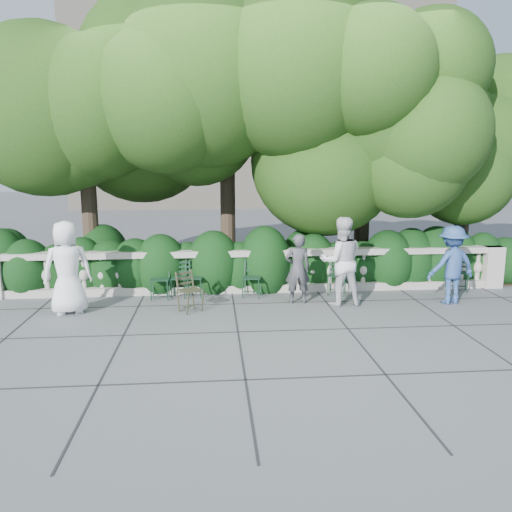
{
  "coord_description": "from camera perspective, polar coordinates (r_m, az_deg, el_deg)",
  "views": [
    {
      "loc": [
        -0.92,
        -9.46,
        2.96
      ],
      "look_at": [
        0.0,
        1.0,
        1.0
      ],
      "focal_mm": 35.0,
      "sensor_mm": 36.0,
      "label": 1
    }
  ],
  "objects": [
    {
      "name": "person_older_blue",
      "position": [
        11.36,
        21.45,
        -0.95
      ],
      "size": [
        1.17,
        0.8,
        1.67
      ],
      "primitive_type": "imported",
      "rotation": [
        0.0,
        0.0,
        3.32
      ],
      "color": "#2C4B86",
      "rests_on": "ground"
    },
    {
      "name": "tree_canopy",
      "position": [
        12.8,
        2.28,
        15.05
      ],
      "size": [
        15.04,
        6.52,
        6.78
      ],
      "color": "#3F3023",
      "rests_on": "ground"
    },
    {
      "name": "person_casual_man",
      "position": [
        10.61,
        9.69,
        -0.59
      ],
      "size": [
        0.91,
        0.71,
        1.87
      ],
      "primitive_type": "imported",
      "rotation": [
        0.0,
        0.0,
        3.15
      ],
      "color": "silver",
      "rests_on": "ground"
    },
    {
      "name": "person_businessman",
      "position": [
        10.51,
        -20.76,
        -1.25
      ],
      "size": [
        1.04,
        0.82,
        1.87
      ],
      "primitive_type": "imported",
      "rotation": [
        0.0,
        0.0,
        3.41
      ],
      "color": "white",
      "rests_on": "ground"
    },
    {
      "name": "chair_f",
      "position": [
        12.54,
        22.12,
        -3.88
      ],
      "size": [
        0.58,
        0.61,
        0.84
      ],
      "primitive_type": null,
      "rotation": [
        0.0,
        0.0,
        -0.37
      ],
      "color": "black",
      "rests_on": "ground"
    },
    {
      "name": "chair_c",
      "position": [
        11.1,
        -0.59,
        -4.89
      ],
      "size": [
        0.54,
        0.57,
        0.84
      ],
      "primitive_type": null,
      "rotation": [
        0.0,
        0.0,
        -0.23
      ],
      "color": "black",
      "rests_on": "ground"
    },
    {
      "name": "ground",
      "position": [
        9.96,
        0.51,
        -6.72
      ],
      "size": [
        90.0,
        90.0,
        0.0
      ],
      "primitive_type": "plane",
      "color": "#505358",
      "rests_on": "ground"
    },
    {
      "name": "chair_e",
      "position": [
        11.44,
        9.11,
        -4.56
      ],
      "size": [
        0.58,
        0.6,
        0.84
      ],
      "primitive_type": null,
      "rotation": [
        0.0,
        0.0,
        -0.36
      ],
      "color": "black",
      "rests_on": "ground"
    },
    {
      "name": "chair_a",
      "position": [
        11.18,
        -8.66,
        -4.91
      ],
      "size": [
        0.47,
        0.51,
        0.84
      ],
      "primitive_type": null,
      "rotation": [
        0.0,
        0.0,
        -0.06
      ],
      "color": "black",
      "rests_on": "ground"
    },
    {
      "name": "balustrade",
      "position": [
        11.57,
        -0.35,
        -1.78
      ],
      "size": [
        12.0,
        0.44,
        1.0
      ],
      "color": "#9E998E",
      "rests_on": "ground"
    },
    {
      "name": "person_woman_grey",
      "position": [
        10.65,
        4.79,
        -1.45
      ],
      "size": [
        0.55,
        0.37,
        1.5
      ],
      "primitive_type": "imported",
      "rotation": [
        0.0,
        0.0,
        3.16
      ],
      "color": "#3C3C41",
      "rests_on": "ground"
    },
    {
      "name": "chair_b",
      "position": [
        11.13,
        -10.94,
        -5.05
      ],
      "size": [
        0.46,
        0.5,
        0.84
      ],
      "primitive_type": null,
      "rotation": [
        0.0,
        0.0,
        -0.04
      ],
      "color": "black",
      "rests_on": "ground"
    },
    {
      "name": "chair_d",
      "position": [
        11.17,
        -7.21,
        -4.88
      ],
      "size": [
        0.48,
        0.52,
        0.84
      ],
      "primitive_type": null,
      "rotation": [
        0.0,
        0.0,
        -0.08
      ],
      "color": "black",
      "rests_on": "ground"
    },
    {
      "name": "chair_weathered",
      "position": [
        10.13,
        -7.02,
        -6.5
      ],
      "size": [
        0.64,
        0.65,
        0.84
      ],
      "primitive_type": null,
      "rotation": [
        0.0,
        0.0,
        0.64
      ],
      "color": "black",
      "rests_on": "ground"
    },
    {
      "name": "shrub_hedge",
      "position": [
        12.84,
        -0.78,
        -2.75
      ],
      "size": [
        15.0,
        2.6,
        1.7
      ],
      "primitive_type": null,
      "color": "black",
      "rests_on": "ground"
    }
  ]
}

